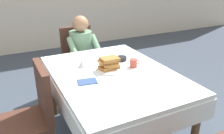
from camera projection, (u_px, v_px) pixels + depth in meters
ground_plane at (113, 134)px, 2.52m from camera, size 14.00×14.00×0.00m
dining_table_main at (113, 81)px, 2.27m from camera, size 1.12×1.52×0.74m
chair_diner at (79, 56)px, 3.29m from camera, size 0.44×0.45×0.93m
diner_person at (82, 49)px, 3.11m from camera, size 0.40×0.43×1.12m
chair_left_side at (34, 111)px, 1.99m from camera, size 0.45×0.44×0.93m
plate_breakfast at (110, 69)px, 2.28m from camera, size 0.28×0.28×0.02m
breakfast_stack at (109, 63)px, 2.26m from camera, size 0.21×0.16×0.11m
cup_coffee at (134, 63)px, 2.34m from camera, size 0.11×0.08×0.08m
bowl_butter at (122, 59)px, 2.52m from camera, size 0.11×0.11×0.04m
syrup_pitcher at (82, 64)px, 2.34m from camera, size 0.08×0.08×0.07m
fork_left_of_plate at (93, 74)px, 2.19m from camera, size 0.03×0.18×0.00m
knife_right_of_plate at (127, 67)px, 2.35m from camera, size 0.02×0.20×0.00m
spoon_near_edge at (121, 82)px, 2.03m from camera, size 0.15×0.04×0.00m
napkin_folded at (87, 82)px, 2.04m from camera, size 0.19×0.15×0.01m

